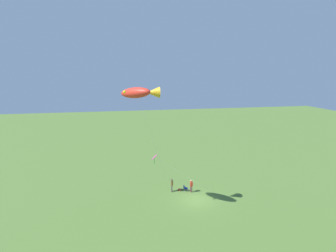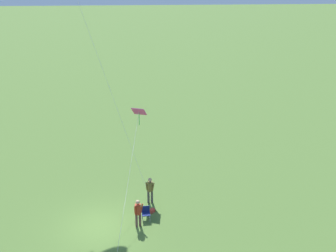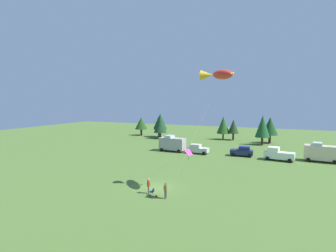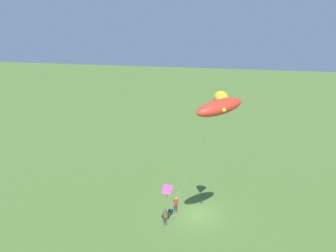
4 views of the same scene
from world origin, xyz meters
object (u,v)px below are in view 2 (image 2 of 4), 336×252
at_px(person_kite_flyer, 150,188).
at_px(folding_chair, 146,212).
at_px(person_spectator, 138,211).
at_px(backpack_on_grass, 152,211).
at_px(kite_diamond_rainbow, 138,116).

bearing_deg(person_kite_flyer, folding_chair, -0.76).
distance_m(person_spectator, backpack_on_grass, 1.84).
bearing_deg(backpack_on_grass, person_spectator, 150.19).
xyz_separation_m(backpack_on_grass, kite_diamond_rainbow, (3.22, 0.76, 4.88)).
bearing_deg(folding_chair, backpack_on_grass, 146.50).
relative_size(folding_chair, backpack_on_grass, 2.56).
xyz_separation_m(folding_chair, kite_diamond_rainbow, (3.91, 0.39, 4.51)).
height_order(person_kite_flyer, folding_chair, person_kite_flyer).
bearing_deg(kite_diamond_rainbow, folding_chair, -174.36).
relative_size(person_kite_flyer, backpack_on_grass, 5.44).
distance_m(folding_chair, person_spectator, 0.98).
xyz_separation_m(folding_chair, backpack_on_grass, (0.69, -0.37, -0.38)).
relative_size(person_spectator, kite_diamond_rainbow, 0.21).
xyz_separation_m(person_spectator, kite_diamond_rainbow, (4.61, -0.04, 3.97)).
height_order(backpack_on_grass, kite_diamond_rainbow, kite_diamond_rainbow).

